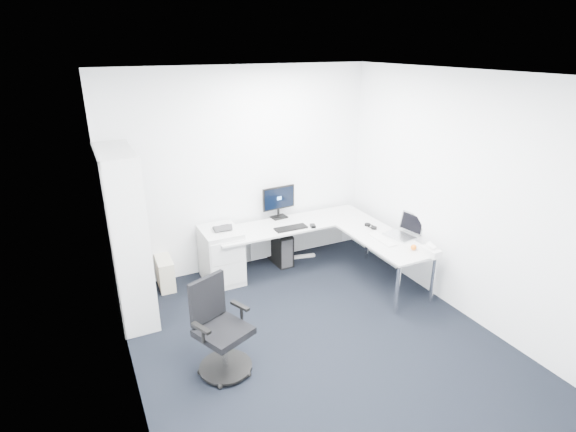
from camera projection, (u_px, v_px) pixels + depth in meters
name	position (u px, v px, depth m)	size (l,w,h in m)	color
ground	(319.00, 344.00, 4.69)	(4.20, 4.20, 0.00)	black
ceiling	(327.00, 75.00, 3.72)	(4.20, 4.20, 0.00)	white
wall_back	(243.00, 171.00, 5.97)	(3.60, 0.02, 2.70)	white
wall_front	(516.00, 357.00, 2.45)	(3.60, 0.02, 2.70)	white
wall_left	(121.00, 264.00, 3.47)	(0.02, 4.20, 2.70)	white
wall_right	(464.00, 198.00, 4.94)	(0.02, 4.20, 2.70)	white
l_desk	(303.00, 253.00, 5.98)	(2.22, 1.24, 0.65)	#B3B5B5
drawer_pedestal	(221.00, 255.00, 5.84)	(0.47, 0.59, 0.72)	#B3B5B5
bookshelf	(126.00, 237.00, 4.89)	(0.38, 0.97, 1.94)	silver
task_chair	(223.00, 329.00, 4.15)	(0.53, 0.53, 0.94)	black
black_pc_tower	(280.00, 248.00, 6.37)	(0.21, 0.47, 0.46)	black
beige_pc_tower	(165.00, 273.00, 5.73)	(0.19, 0.42, 0.40)	beige
power_strip	(304.00, 256.00, 6.59)	(0.32, 0.06, 0.04)	silver
monitor	(279.00, 202.00, 6.22)	(0.49, 0.16, 0.47)	black
black_keyboard	(291.00, 228.00, 5.93)	(0.44, 0.16, 0.02)	black
mouse	(313.00, 226.00, 5.98)	(0.06, 0.10, 0.03)	black
desk_phone	(223.00, 230.00, 5.71)	(0.22, 0.22, 0.15)	#2D2D30
laptop	(400.00, 227.00, 5.65)	(0.37, 0.36, 0.26)	silver
white_keyboard	(382.00, 239.00, 5.60)	(0.13, 0.45, 0.01)	silver
headphones	(371.00, 225.00, 5.98)	(0.12, 0.19, 0.05)	black
orange_fruit	(414.00, 247.00, 5.31)	(0.07, 0.07, 0.07)	orange
tissue_box	(431.00, 252.00, 5.19)	(0.13, 0.24, 0.08)	silver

